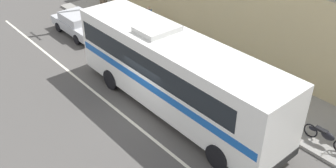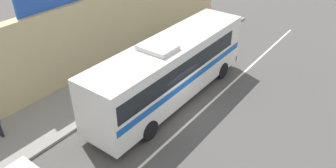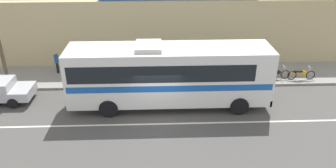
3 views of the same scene
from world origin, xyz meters
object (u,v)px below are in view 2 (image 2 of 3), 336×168
at_px(intercity_bus, 170,68).
at_px(motorcycle_red, 186,43).
at_px(motorcycle_orange, 209,30).
at_px(motorcycle_purple, 165,56).
at_px(pedestrian_near_shop, 177,32).
at_px(motorcycle_black, 196,36).

xyz_separation_m(intercity_bus, motorcycle_red, (5.93, 2.87, -1.50)).
bearing_deg(intercity_bus, motorcycle_orange, 17.09).
relative_size(intercity_bus, motorcycle_purple, 6.20).
relative_size(intercity_bus, pedestrian_near_shop, 6.85).
xyz_separation_m(intercity_bus, motorcycle_black, (7.35, 2.95, -1.50)).
distance_m(motorcycle_orange, motorcycle_red, 3.09).
height_order(motorcycle_black, motorcycle_orange, same).
bearing_deg(motorcycle_red, motorcycle_orange, -1.77).
distance_m(intercity_bus, motorcycle_orange, 9.56).
relative_size(motorcycle_orange, pedestrian_near_shop, 1.14).
relative_size(motorcycle_black, motorcycle_orange, 1.02).
height_order(motorcycle_purple, motorcycle_red, same).
distance_m(motorcycle_orange, pedestrian_near_shop, 3.09).
distance_m(motorcycle_black, motorcycle_purple, 4.02).
bearing_deg(motorcycle_red, pedestrian_near_shop, 76.17).
relative_size(motorcycle_black, motorcycle_red, 0.99).
height_order(intercity_bus, motorcycle_red, intercity_bus).
height_order(intercity_bus, motorcycle_purple, intercity_bus).
bearing_deg(motorcycle_orange, pedestrian_near_shop, 159.14).
distance_m(intercity_bus, motorcycle_purple, 4.62).
bearing_deg(motorcycle_purple, intercity_bus, -139.51).
relative_size(motorcycle_black, motorcycle_purple, 1.05).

